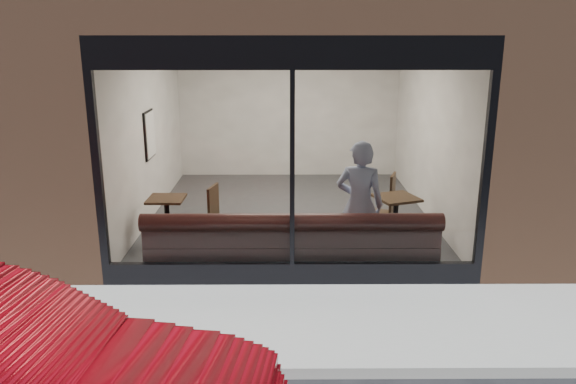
{
  "coord_description": "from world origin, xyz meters",
  "views": [
    {
      "loc": [
        -0.1,
        -4.82,
        3.22
      ],
      "look_at": [
        -0.05,
        2.4,
        1.18
      ],
      "focal_mm": 35.0,
      "sensor_mm": 36.0,
      "label": 1
    }
  ],
  "objects_px": {
    "cafe_chair_left": "(203,228)",
    "banquette": "(292,257)",
    "person": "(360,205)",
    "cafe_chair_right": "(380,213)",
    "cafe_table_left": "(166,199)",
    "cafe_table_right": "(396,198)"
  },
  "relations": [
    {
      "from": "cafe_chair_left",
      "to": "banquette",
      "type": "bearing_deg",
      "value": 153.15
    },
    {
      "from": "banquette",
      "to": "cafe_table_right",
      "type": "bearing_deg",
      "value": 34.65
    },
    {
      "from": "person",
      "to": "cafe_chair_right",
      "type": "height_order",
      "value": "person"
    },
    {
      "from": "cafe_table_right",
      "to": "banquette",
      "type": "bearing_deg",
      "value": -145.35
    },
    {
      "from": "banquette",
      "to": "person",
      "type": "height_order",
      "value": "person"
    },
    {
      "from": "cafe_table_left",
      "to": "cafe_chair_left",
      "type": "bearing_deg",
      "value": 3.67
    },
    {
      "from": "banquette",
      "to": "cafe_table_right",
      "type": "height_order",
      "value": "cafe_table_right"
    },
    {
      "from": "cafe_table_left",
      "to": "cafe_table_right",
      "type": "relative_size",
      "value": 0.92
    },
    {
      "from": "cafe_table_right",
      "to": "cafe_chair_right",
      "type": "bearing_deg",
      "value": 98.27
    },
    {
      "from": "cafe_table_left",
      "to": "cafe_chair_left",
      "type": "distance_m",
      "value": 0.74
    },
    {
      "from": "cafe_table_left",
      "to": "banquette",
      "type": "bearing_deg",
      "value": -29.8
    },
    {
      "from": "person",
      "to": "cafe_table_right",
      "type": "distance_m",
      "value": 1.17
    },
    {
      "from": "banquette",
      "to": "cafe_table_left",
      "type": "bearing_deg",
      "value": 150.2
    },
    {
      "from": "banquette",
      "to": "cafe_chair_right",
      "type": "relative_size",
      "value": 10.16
    },
    {
      "from": "cafe_chair_left",
      "to": "cafe_table_right",
      "type": "bearing_deg",
      "value": -167.46
    },
    {
      "from": "cafe_chair_right",
      "to": "cafe_table_left",
      "type": "bearing_deg",
      "value": 32.05
    },
    {
      "from": "person",
      "to": "banquette",
      "type": "bearing_deg",
      "value": 27.24
    },
    {
      "from": "cafe_table_left",
      "to": "cafe_chair_right",
      "type": "xyz_separation_m",
      "value": [
        3.49,
        0.79,
        -0.5
      ]
    },
    {
      "from": "person",
      "to": "cafe_chair_left",
      "type": "xyz_separation_m",
      "value": [
        -2.35,
        0.91,
        -0.67
      ]
    },
    {
      "from": "cafe_table_left",
      "to": "cafe_table_right",
      "type": "bearing_deg",
      "value": 0.54
    },
    {
      "from": "person",
      "to": "cafe_chair_right",
      "type": "xyz_separation_m",
      "value": [
        0.59,
        1.67,
        -0.67
      ]
    },
    {
      "from": "person",
      "to": "cafe_chair_left",
      "type": "bearing_deg",
      "value": -7.73
    }
  ]
}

